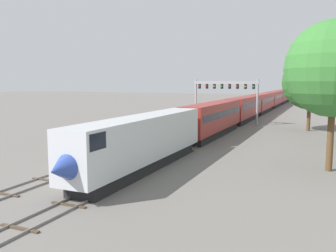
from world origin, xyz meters
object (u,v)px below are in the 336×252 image
(stop_sign, at_px, (52,142))
(passenger_train, at_px, (263,102))
(signal_gantry, at_px, (226,91))
(trackside_tree_right, at_px, (334,69))
(trackside_tree_left, at_px, (310,82))

(stop_sign, bearing_deg, passenger_train, 81.38)
(passenger_train, height_order, signal_gantry, signal_gantry)
(stop_sign, xyz_separation_m, trackside_tree_right, (25.12, 6.51, 7.01))
(trackside_tree_right, bearing_deg, signal_gantry, 119.47)
(signal_gantry, relative_size, trackside_tree_right, 0.93)
(stop_sign, relative_size, trackside_tree_right, 0.22)
(stop_sign, bearing_deg, trackside_tree_right, 14.53)
(trackside_tree_left, bearing_deg, signal_gantry, 166.01)
(stop_sign, xyz_separation_m, trackside_tree_left, (22.24, 33.64, 5.84))
(signal_gantry, bearing_deg, trackside_tree_right, -60.53)
(trackside_tree_left, bearing_deg, stop_sign, -123.47)
(stop_sign, height_order, trackside_tree_left, trackside_tree_left)
(stop_sign, bearing_deg, trackside_tree_left, 56.53)
(passenger_train, relative_size, stop_sign, 52.80)
(passenger_train, relative_size, trackside_tree_right, 11.64)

